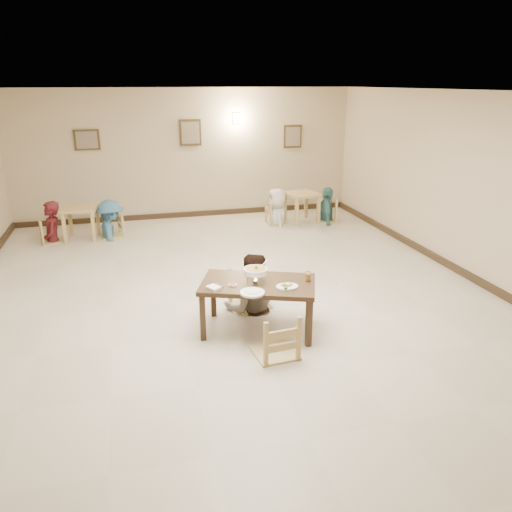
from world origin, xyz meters
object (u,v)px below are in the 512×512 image
object	(u,v)px
main_diner	(251,254)
bg_table_right	(302,198)
drink_glass	(308,277)
bg_chair_rr	(327,200)
bg_table_left	(80,213)
bg_diner_d	(328,187)
bg_diner_a	(48,202)
bg_diner_c	(277,189)
bg_chair_lr	(110,214)
bg_chair_ll	(50,220)
chair_far	(250,273)
bg_chair_rl	(277,203)
bg_diner_b	(108,200)
main_table	(258,288)
chair_near	(275,315)
curry_warmer	(256,271)

from	to	relation	value
main_diner	bg_table_right	size ratio (longest dim) A/B	2.10
drink_glass	bg_chair_rr	world-z (taller)	bg_chair_rr
main_diner	bg_table_left	world-z (taller)	main_diner
bg_diner_d	bg_diner_a	bearing A→B (deg)	106.81
bg_table_left	bg_diner_c	world-z (taller)	bg_diner_c
bg_table_right	bg_chair_lr	distance (m)	4.31
bg_table_left	bg_chair_rr	bearing A→B (deg)	0.38
drink_glass	bg_diner_d	distance (m)	5.55
bg_table_left	bg_diner_a	xyz separation A→B (m)	(-0.58, -0.07, 0.29)
bg_table_right	bg_chair_ll	distance (m)	5.47
chair_far	bg_chair_ll	world-z (taller)	chair_far
chair_far	main_diner	distance (m)	0.32
bg_chair_rl	bg_diner_d	distance (m)	1.25
drink_glass	bg_chair_rr	size ratio (longest dim) A/B	0.13
main_diner	bg_table_left	distance (m)	4.94
bg_chair_ll	bg_diner_b	world-z (taller)	bg_diner_b
chair_far	bg_chair_lr	xyz separation A→B (m)	(-2.00, 4.14, -0.04)
main_diner	bg_diner_d	xyz separation A→B (m)	(2.90, 4.24, -0.03)
bg_table_right	bg_chair_rl	world-z (taller)	bg_chair_rl
bg_diner_a	bg_diner_b	xyz separation A→B (m)	(1.16, 0.08, -0.05)
bg_diner_d	bg_chair_lr	bearing A→B (deg)	106.12
bg_table_left	bg_table_right	bearing A→B (deg)	1.33
bg_table_right	bg_diner_b	size ratio (longest dim) A/B	0.51
main_table	main_diner	size ratio (longest dim) A/B	0.98
bg_table_right	bg_diner_b	world-z (taller)	bg_diner_b
bg_chair_rl	chair_near	bearing A→B (deg)	160.91
bg_chair_ll	bg_diner_d	xyz separation A→B (m)	(6.07, 0.10, 0.34)
chair_far	bg_diner_d	xyz separation A→B (m)	(2.90, 4.16, 0.28)
bg_chair_ll	bg_diner_c	xyz separation A→B (m)	(4.87, 0.19, 0.35)
drink_glass	bg_diner_a	xyz separation A→B (m)	(-3.72, 4.93, 0.10)
bg_diner_a	bg_diner_c	bearing A→B (deg)	85.80
bg_chair_rr	bg_chair_ll	bearing A→B (deg)	-68.25
drink_glass	main_diner	bearing A→B (deg)	124.72
curry_warmer	bg_chair_lr	size ratio (longest dim) A/B	0.35
bg_chair_rl	bg_diner_a	world-z (taller)	bg_diner_a
curry_warmer	drink_glass	bearing A→B (deg)	-10.21
bg_chair_lr	bg_diner_d	xyz separation A→B (m)	(4.91, 0.02, 0.32)
drink_glass	bg_diner_a	bearing A→B (deg)	127.05
main_table	bg_diner_a	size ratio (longest dim) A/B	0.98
main_diner	curry_warmer	xyz separation A→B (m)	(-0.12, -0.68, 0.00)
bg_chair_rr	bg_diner_a	world-z (taller)	bg_diner_a
bg_chair_rl	bg_chair_lr	bearing A→B (deg)	89.71
chair_near	bg_diner_a	distance (m)	6.29
bg_table_left	bg_table_right	size ratio (longest dim) A/B	0.95
bg_chair_ll	bg_chair_rl	bearing A→B (deg)	-100.59
main_table	bg_table_right	world-z (taller)	bg_table_right
curry_warmer	bg_table_left	size ratio (longest dim) A/B	0.45
bg_chair_rr	bg_diner_c	bearing A→B (deg)	-73.15
drink_glass	bg_table_right	bearing A→B (deg)	71.14
bg_chair_ll	bg_chair_rl	size ratio (longest dim) A/B	0.98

